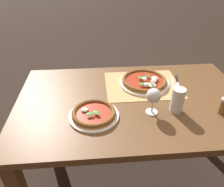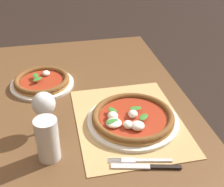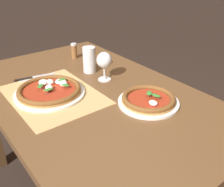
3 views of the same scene
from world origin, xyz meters
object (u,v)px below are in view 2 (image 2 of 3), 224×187
at_px(pizza_far, 42,82).
at_px(fork, 140,160).
at_px(pizza_near, 133,118).
at_px(wine_glass, 44,106).
at_px(pint_glass, 48,140).
at_px(knife, 146,167).

distance_m(pizza_far, fork, 0.61).
relative_size(pizza_near, fork, 1.68).
height_order(wine_glass, pint_glass, wine_glass).
distance_m(fork, knife, 0.03).
distance_m(pizza_near, wine_glass, 0.32).
xyz_separation_m(pizza_far, wine_glass, (-0.32, -0.01, 0.09)).
distance_m(wine_glass, knife, 0.39).
height_order(pizza_far, pint_glass, pint_glass).
bearing_deg(pizza_near, knife, 175.28).
bearing_deg(pizza_near, pint_glass, 110.99).
bearing_deg(pizza_near, pizza_far, 42.33).
xyz_separation_m(pizza_far, pint_glass, (-0.46, -0.01, 0.05)).
distance_m(wine_glass, fork, 0.37).
bearing_deg(wine_glass, knife, -130.80).
bearing_deg(fork, knife, -159.97).
relative_size(pizza_near, wine_glass, 2.16).
bearing_deg(knife, pizza_far, 27.46).
distance_m(pizza_near, pizza_far, 0.47).
relative_size(pizza_far, wine_glass, 1.78).
xyz_separation_m(pint_glass, knife, (-0.11, -0.28, -0.06)).
xyz_separation_m(pizza_far, fork, (-0.54, -0.29, -0.01)).
bearing_deg(pizza_far, knife, -152.54).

